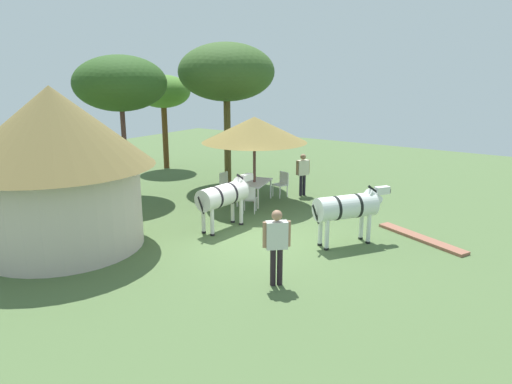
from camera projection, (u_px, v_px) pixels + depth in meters
The scene contains 15 objects.
ground_plane at pixel (257, 239), 13.06m from camera, with size 36.00×36.00×0.00m, color #4D663A.
thatched_hut at pixel (56, 161), 11.97m from camera, with size 4.93×4.93×4.15m.
shade_umbrella at pixel (254, 130), 16.00m from camera, with size 3.58×3.58×2.98m.
patio_dining_table at pixel (254, 184), 16.47m from camera, with size 1.67×1.22×0.74m.
patio_chair_near_hut at pixel (226, 183), 17.24m from camera, with size 0.45×0.43×0.90m.
patio_chair_west_end at pixel (249, 198), 15.28m from camera, with size 0.57×0.58×0.90m.
patio_chair_near_lawn at pixel (282, 182), 17.29m from camera, with size 0.53×0.54×0.90m.
guest_beside_umbrella at pixel (303, 171), 17.31m from camera, with size 0.49×0.38×1.55m.
standing_watcher at pixel (277, 241), 10.05m from camera, with size 0.47×0.48×1.69m.
zebra_nearest_camera at pixel (224, 196), 13.69m from camera, with size 2.32×0.75×1.53m.
zebra_by_umbrella at pixel (348, 207), 12.43m from camera, with size 2.04×1.52×1.56m.
acacia_tree_behind_hut at pixel (163, 92), 21.54m from camera, with size 2.47×2.47×4.28m.
acacia_tree_far_lawn at pixel (226, 72), 18.45m from camera, with size 3.75×3.75×5.54m.
acacia_tree_left_background at pixel (120, 84), 16.63m from camera, with size 3.25×3.25×5.02m.
brick_patio_kerb at pixel (421, 238), 13.01m from camera, with size 2.80×0.36×0.08m, color #935B46.
Camera 1 is at (-10.15, -6.97, 4.55)m, focal length 33.36 mm.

